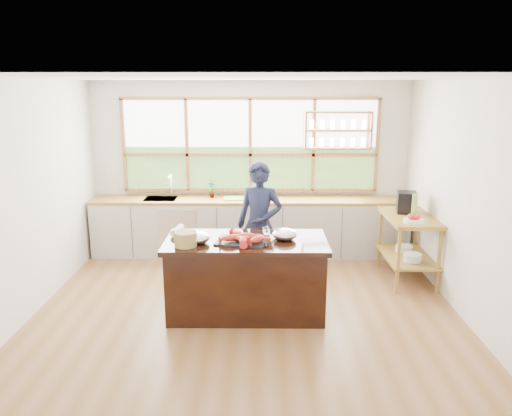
{
  "coord_description": "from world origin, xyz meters",
  "views": [
    {
      "loc": [
        0.17,
        -5.65,
        2.61
      ],
      "look_at": [
        0.11,
        0.15,
        1.19
      ],
      "focal_mm": 35.0,
      "sensor_mm": 36.0,
      "label": 1
    }
  ],
  "objects_px": {
    "island": "(246,276)",
    "espresso_machine": "(407,202)",
    "wicker_basket": "(186,239)",
    "cook": "(260,225)"
  },
  "relations": [
    {
      "from": "island",
      "to": "espresso_machine",
      "type": "xyz_separation_m",
      "value": [
        2.19,
        1.29,
        0.59
      ]
    },
    {
      "from": "espresso_machine",
      "to": "wicker_basket",
      "type": "height_order",
      "value": "espresso_machine"
    },
    {
      "from": "island",
      "to": "espresso_machine",
      "type": "height_order",
      "value": "espresso_machine"
    },
    {
      "from": "espresso_machine",
      "to": "wicker_basket",
      "type": "bearing_deg",
      "value": -141.5
    },
    {
      "from": "wicker_basket",
      "to": "cook",
      "type": "bearing_deg",
      "value": 53.25
    },
    {
      "from": "espresso_machine",
      "to": "wicker_basket",
      "type": "xyz_separation_m",
      "value": [
        -2.85,
        -1.52,
        -0.07
      ]
    },
    {
      "from": "cook",
      "to": "wicker_basket",
      "type": "height_order",
      "value": "cook"
    },
    {
      "from": "island",
      "to": "espresso_machine",
      "type": "bearing_deg",
      "value": 30.49
    },
    {
      "from": "island",
      "to": "wicker_basket",
      "type": "xyz_separation_m",
      "value": [
        -0.66,
        -0.23,
        0.53
      ]
    },
    {
      "from": "espresso_machine",
      "to": "cook",
      "type": "bearing_deg",
      "value": -157.51
    }
  ]
}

